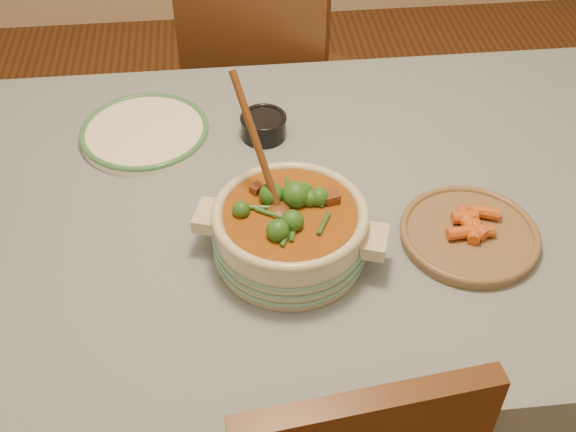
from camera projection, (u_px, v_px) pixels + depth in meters
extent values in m
plane|color=#462414|center=(336.00, 392.00, 2.06)|extent=(4.50, 4.50, 0.00)
cube|color=brown|center=(351.00, 206.00, 1.56)|extent=(1.60, 1.00, 0.05)
cube|color=gray|center=(352.00, 196.00, 1.54)|extent=(1.68, 1.08, 0.01)
cylinder|color=brown|center=(68.00, 219.00, 2.08)|extent=(0.07, 0.07, 0.70)
cylinder|color=brown|center=(558.00, 184.00, 2.19)|extent=(0.07, 0.07, 0.70)
cylinder|color=beige|center=(290.00, 235.00, 1.37)|extent=(0.36, 0.36, 0.11)
torus|color=beige|center=(290.00, 213.00, 1.34)|extent=(0.29, 0.29, 0.02)
cube|color=beige|center=(375.00, 241.00, 1.34)|extent=(0.07, 0.09, 0.03)
cube|color=beige|center=(208.00, 216.00, 1.39)|extent=(0.07, 0.09, 0.03)
cylinder|color=#9A5916|center=(290.00, 216.00, 1.34)|extent=(0.25, 0.25, 0.02)
cylinder|color=white|center=(145.00, 133.00, 1.68)|extent=(0.35, 0.35, 0.02)
torus|color=#3A804F|center=(144.00, 130.00, 1.68)|extent=(0.30, 0.30, 0.01)
cylinder|color=black|center=(264.00, 127.00, 1.68)|extent=(0.12, 0.12, 0.05)
torus|color=black|center=(263.00, 118.00, 1.66)|extent=(0.11, 0.11, 0.01)
cylinder|color=black|center=(263.00, 121.00, 1.66)|extent=(0.09, 0.09, 0.01)
cylinder|color=olive|center=(469.00, 236.00, 1.44)|extent=(0.35, 0.35, 0.02)
torus|color=olive|center=(470.00, 232.00, 1.43)|extent=(0.28, 0.28, 0.02)
cube|color=#523219|center=(275.00, 87.00, 2.35)|extent=(0.59, 0.59, 0.04)
cube|color=#523219|center=(252.00, 54.00, 2.05)|extent=(0.42, 0.22, 0.47)
cylinder|color=#523219|center=(343.00, 125.00, 2.60)|extent=(0.04, 0.04, 0.47)
cylinder|color=#523219|center=(245.00, 106.00, 2.69)|extent=(0.04, 0.04, 0.47)
cylinder|color=#523219|center=(313.00, 190.00, 2.34)|extent=(0.04, 0.04, 0.47)
cylinder|color=#523219|center=(205.00, 167.00, 2.42)|extent=(0.04, 0.04, 0.47)
cylinder|color=#523219|center=(12.00, 342.00, 1.90)|extent=(0.04, 0.04, 0.46)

